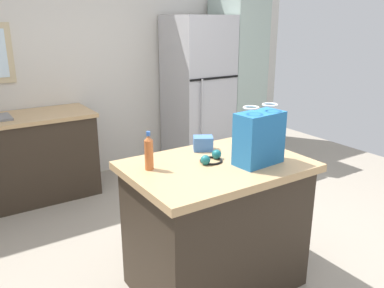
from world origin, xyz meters
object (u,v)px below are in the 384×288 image
at_px(kitchen_island, 216,225).
at_px(refrigerator, 198,93).
at_px(shopping_bag, 259,138).
at_px(bottle, 149,153).
at_px(small_box, 203,143).
at_px(ear_defenders, 211,158).
at_px(tall_cabinet, 236,81).

relative_size(kitchen_island, refrigerator, 0.63).
distance_m(shopping_bag, bottle, 0.71).
height_order(kitchen_island, small_box, small_box).
distance_m(shopping_bag, small_box, 0.46).
height_order(small_box, bottle, bottle).
bearing_deg(ear_defenders, tall_cabinet, 47.61).
relative_size(tall_cabinet, shopping_bag, 5.33).
bearing_deg(shopping_bag, ear_defenders, 141.02).
xyz_separation_m(shopping_bag, small_box, (-0.14, 0.42, -0.12)).
bearing_deg(tall_cabinet, refrigerator, -179.97).
xyz_separation_m(kitchen_island, small_box, (0.08, 0.27, 0.51)).
height_order(tall_cabinet, bottle, tall_cabinet).
bearing_deg(small_box, tall_cabinet, 45.75).
relative_size(small_box, ear_defenders, 0.71).
height_order(shopping_bag, bottle, shopping_bag).
relative_size(small_box, bottle, 0.56).
xyz_separation_m(shopping_bag, ear_defenders, (-0.24, 0.19, -0.15)).
height_order(tall_cabinet, shopping_bag, tall_cabinet).
bearing_deg(ear_defenders, bottle, 166.55).
bearing_deg(tall_cabinet, kitchen_island, -131.57).
bearing_deg(refrigerator, small_box, -122.86).
distance_m(kitchen_island, shopping_bag, 0.68).
bearing_deg(refrigerator, tall_cabinet, 0.03).
height_order(kitchen_island, refrigerator, refrigerator).
height_order(kitchen_island, tall_cabinet, tall_cabinet).
height_order(refrigerator, bottle, refrigerator).
distance_m(tall_cabinet, shopping_bag, 2.87).
bearing_deg(ear_defenders, small_box, 67.79).
bearing_deg(shopping_bag, tall_cabinet, 53.69).
bearing_deg(kitchen_island, ear_defenders, 114.40).
bearing_deg(refrigerator, ear_defenders, -121.81).
relative_size(refrigerator, ear_defenders, 9.55).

